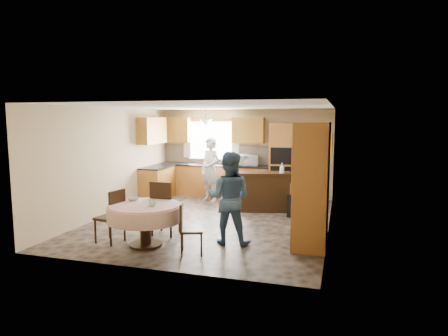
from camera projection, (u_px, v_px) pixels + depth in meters
floor at (212, 220)px, 8.86m from camera, size 5.00×6.00×0.01m
ceiling at (212, 107)px, 8.54m from camera, size 5.00×6.00×0.01m
wall_back at (244, 153)px, 11.55m from camera, size 5.00×0.02×2.50m
wall_front at (148, 187)px, 5.85m from camera, size 5.00×0.02×2.50m
wall_left at (111, 161)px, 9.41m from camera, size 0.02×6.00×2.50m
wall_right at (330, 169)px, 7.99m from camera, size 0.02×6.00×2.50m
window at (211, 140)px, 11.77m from camera, size 1.40×0.03×1.10m
curtain_left at (187, 138)px, 11.93m from camera, size 0.22×0.02×1.15m
curtain_right at (236, 139)px, 11.51m from camera, size 0.22×0.02×1.15m
base_cab_back at (213, 181)px, 11.61m from camera, size 3.30×0.60×0.88m
counter_back at (213, 165)px, 11.55m from camera, size 3.30×0.64×0.04m
base_cab_left at (158, 183)px, 11.14m from camera, size 0.60×1.20×0.88m
counter_left at (157, 167)px, 11.08m from camera, size 0.64×1.20×0.04m
backsplash at (216, 155)px, 11.79m from camera, size 3.30×0.02×0.55m
wall_cab_left at (176, 130)px, 11.89m from camera, size 0.85×0.33×0.72m
wall_cab_right at (248, 130)px, 11.27m from camera, size 0.90×0.33×0.72m
wall_cab_side at (152, 131)px, 10.99m from camera, size 0.33×1.20×0.72m
oven_tower at (282, 162)px, 10.96m from camera, size 0.66×0.62×2.12m
oven_upper at (281, 156)px, 10.63m from camera, size 0.56×0.01×0.45m
oven_lower at (280, 174)px, 10.70m from camera, size 0.56×0.01×0.45m
pendant at (206, 123)px, 11.25m from camera, size 0.36×0.36×0.18m
sideboard at (264, 193)px, 9.71m from camera, size 1.34×0.79×0.89m
space_heater at (297, 206)px, 9.08m from camera, size 0.45×0.39×0.51m
cupboard at (312, 185)px, 7.02m from camera, size 0.57×1.15×2.19m
dining_table at (145, 214)px, 7.04m from camera, size 1.31×1.31×0.75m
chair_left at (113, 214)px, 7.21m from camera, size 0.49×0.49×0.98m
chair_back at (164, 206)px, 7.65m from camera, size 0.47×0.47×1.06m
chair_right at (187, 226)px, 6.63m from camera, size 0.48×0.48×0.87m
framed_picture at (331, 145)px, 8.85m from camera, size 0.06×0.63×0.52m
microwave at (248, 160)px, 11.19m from camera, size 0.64×0.49×0.32m
person_sink at (210, 170)px, 10.83m from camera, size 0.75×0.64×1.73m
person_dining at (229, 198)px, 7.14m from camera, size 0.85×0.68×1.67m
bowl_sideboard at (250, 173)px, 9.75m from camera, size 0.21×0.21×0.05m
bottle_sideboard at (282, 169)px, 9.51m from camera, size 0.13×0.13×0.30m
cup_table at (152, 203)px, 6.87m from camera, size 0.17×0.17×0.10m
bowl_table at (133, 199)px, 7.35m from camera, size 0.23×0.23×0.06m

